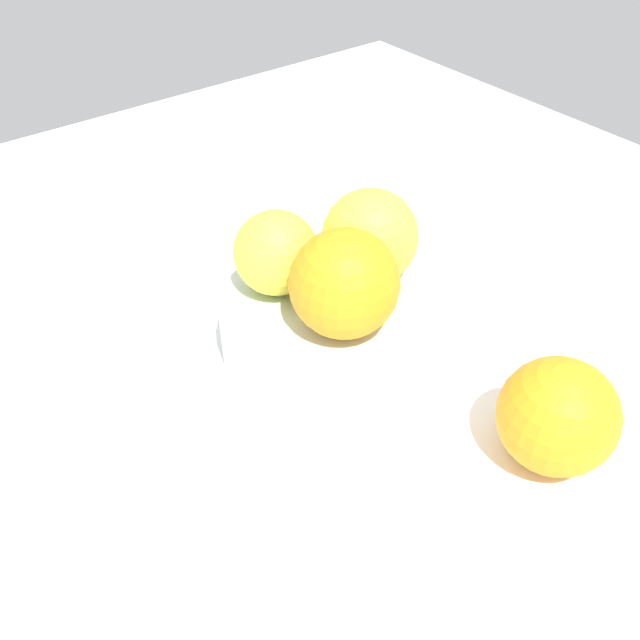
{
  "coord_description": "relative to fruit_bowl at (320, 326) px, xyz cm",
  "views": [
    {
      "loc": [
        26.35,
        34.29,
        39.49
      ],
      "look_at": [
        0.0,
        0.0,
        3.24
      ],
      "focal_mm": 39.26,
      "sensor_mm": 36.0,
      "label": 1
    }
  ],
  "objects": [
    {
      "name": "orange_in_bowl_0",
      "position": [
        1.78,
        -3.26,
        6.19
      ],
      "size": [
        6.72,
        6.72,
        6.72
      ],
      "primitive_type": "sphere",
      "color": "yellow",
      "rests_on": "fruit_bowl"
    },
    {
      "name": "orange_in_bowl_1",
      "position": [
        -4.95,
        0.32,
        6.66
      ],
      "size": [
        7.67,
        7.67,
        7.67
      ],
      "primitive_type": "sphere",
      "color": "yellow",
      "rests_on": "fruit_bowl"
    },
    {
      "name": "ground_plane",
      "position": [
        0.0,
        0.0,
        -3.58
      ],
      "size": [
        110.0,
        110.0,
        2.0
      ],
      "primitive_type": "cube",
      "color": "white"
    },
    {
      "name": "folded_napkin",
      "position": [
        -27.17,
        6.73,
        -2.43
      ],
      "size": [
        16.42,
        16.42,
        0.3
      ],
      "primitive_type": "cube",
      "rotation": [
        0.0,
        0.0,
        0.55
      ],
      "color": "beige",
      "rests_on": "ground_plane"
    },
    {
      "name": "fruit_bowl",
      "position": [
        0.0,
        0.0,
        0.0
      ],
      "size": [
        16.1,
        16.1,
        5.41
      ],
      "color": "silver",
      "rests_on": "ground_plane"
    },
    {
      "name": "orange_in_bowl_2",
      "position": [
        0.67,
        3.72,
        6.86
      ],
      "size": [
        8.07,
        8.07,
        8.07
      ],
      "primitive_type": "sphere",
      "color": "orange",
      "rests_on": "fruit_bowl"
    },
    {
      "name": "orange_loose_0",
      "position": [
        -5.93,
        18.68,
        1.55
      ],
      "size": [
        8.26,
        8.26,
        8.26
      ],
      "primitive_type": "sphere",
      "color": "orange",
      "rests_on": "ground_plane"
    }
  ]
}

